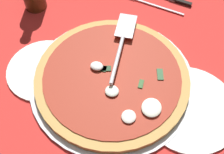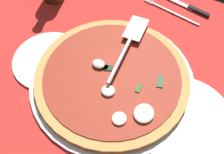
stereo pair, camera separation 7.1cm
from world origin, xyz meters
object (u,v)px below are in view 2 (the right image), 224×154
Objects in this scene: pizza at (112,77)px; place_setting_far at (180,10)px; dinner_plate_left at (50,60)px; pizza_server at (128,44)px; dinner_plate_right at (184,120)px.

pizza is 1.89× the size of place_setting_far.
pizza_server reaches higher than dinner_plate_left.
pizza_server reaches higher than dinner_plate_right.
dinner_plate_right is at bearing -4.51° from pizza.
place_setting_far is at bearing 79.95° from pizza.
dinner_plate_right is 38.41cm from place_setting_far.
pizza_server is at bearing 93.35° from pizza.
pizza is 1.61× the size of pizza_server.
dinner_plate_left and dinner_plate_right have the same top height.
pizza_server is at bearing 82.71° from place_setting_far.
place_setting_far is (6.60, 24.22, -4.46)cm from pizza_server.
dinner_plate_right is at bearing -124.44° from pizza_server.
pizza_server reaches higher than pizza.
pizza reaches higher than dinner_plate_right.
pizza_server is 1.17× the size of place_setting_far.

